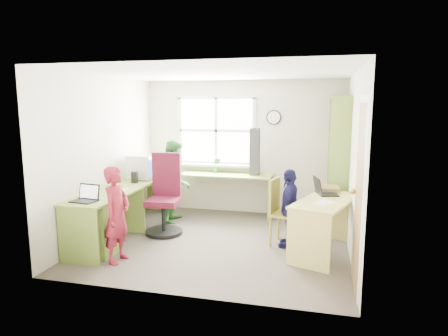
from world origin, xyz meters
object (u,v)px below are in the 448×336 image
cd_tower (255,152)px  potted_plant (216,165)px  person_green (176,181)px  person_navy (289,208)px  right_desk (326,215)px  laptop_left (86,197)px  bookshelf (338,166)px  person_red (117,215)px  crt_monitor (142,167)px  l_desk (128,211)px  wooden_chair (282,209)px  swivel_chair (165,199)px  laptop_right (323,190)px

cd_tower → potted_plant: cd_tower is taller
person_green → person_navy: (1.97, -0.78, -0.14)m
right_desk → laptop_left: size_ratio=4.25×
bookshelf → person_red: (-2.73, -2.19, -0.39)m
bookshelf → crt_monitor: size_ratio=5.11×
laptop_left → person_red: size_ratio=0.27×
l_desk → laptop_left: (-0.23, -0.67, 0.34)m
laptop_left → cd_tower: size_ratio=0.40×
l_desk → cd_tower: (1.57, 1.72, 0.71)m
bookshelf → cd_tower: 1.42m
person_red → bookshelf: bearing=-48.3°
wooden_chair → potted_plant: (-1.33, 1.37, 0.37)m
person_navy → swivel_chair: bearing=-90.7°
potted_plant → person_green: person_green is taller
person_red → l_desk: bearing=20.6°
cd_tower → potted_plant: (-0.71, 0.06, -0.28)m
wooden_chair → person_navy: 0.13m
bookshelf → laptop_right: 1.01m
crt_monitor → potted_plant: crt_monitor is taller
swivel_chair → wooden_chair: 1.82m
cd_tower → crt_monitor: bearing=-154.4°
swivel_chair → person_red: bearing=-102.3°
crt_monitor → person_green: bearing=25.6°
cd_tower → person_red: (-1.34, -2.44, -0.55)m
l_desk → wooden_chair: size_ratio=3.12×
wooden_chair → person_green: 2.00m
l_desk → laptop_left: size_ratio=8.92×
cd_tower → l_desk: bearing=-132.1°
wooden_chair → person_navy: size_ratio=0.86×
l_desk → crt_monitor: size_ratio=7.17×
bookshelf → potted_plant: 2.13m
bookshelf → wooden_chair: 1.40m
swivel_chair → laptop_left: (-0.59, -1.18, 0.27)m
cd_tower → person_green: cd_tower is taller
right_desk → swivel_chair: 2.43m
laptop_right → cd_tower: cd_tower is taller
l_desk → person_navy: person_navy is taller
laptop_right → potted_plant: bearing=39.5°
l_desk → person_navy: bearing=8.7°
swivel_chair → bookshelf: bearing=14.5°
swivel_chair → person_navy: swivel_chair is taller
right_desk → person_navy: size_ratio=1.27×
l_desk → person_green: 1.20m
right_desk → person_green: person_green is taller
wooden_chair → laptop_right: laptop_right is taller
person_navy → person_red: bearing=-58.5°
right_desk → person_red: bearing=-141.7°
laptop_right → person_red: person_red is taller
laptop_right → person_green: size_ratio=0.30×
swivel_chair → cd_tower: size_ratio=1.50×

